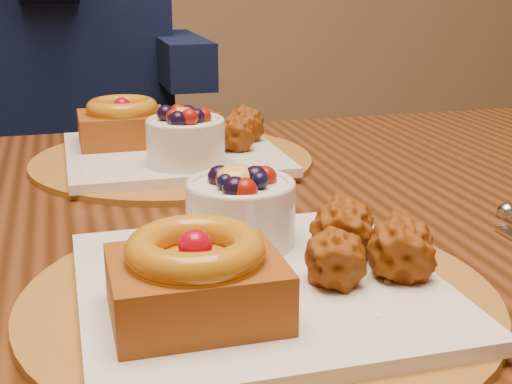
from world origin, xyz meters
The scene contains 4 objects.
dining_table centered at (0.06, 0.03, 0.68)m, with size 1.60×0.90×0.76m.
place_setting_near centered at (0.05, -0.18, 0.78)m, with size 0.38×0.38×0.09m.
place_setting_far centered at (0.05, 0.25, 0.78)m, with size 0.38×0.38×0.09m.
chair_far centered at (-0.11, 0.91, 0.48)m, with size 0.48×0.48×0.87m.
Camera 1 is at (-0.08, -0.69, 1.01)m, focal length 50.00 mm.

